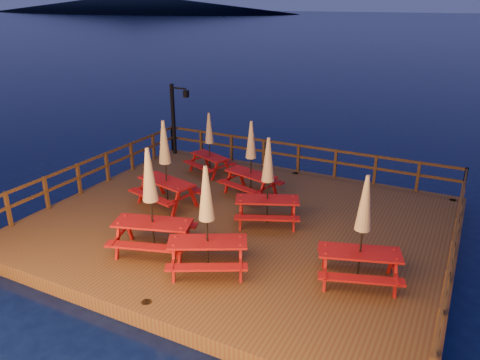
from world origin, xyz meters
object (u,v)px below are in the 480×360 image
Objects in this scene: picnic_table_1 at (209,142)px; picnic_table_2 at (268,180)px; lamp_post at (176,113)px; picnic_table_0 at (251,157)px.

picnic_table_2 is at bearing -16.86° from picnic_table_1.
lamp_post reaches higher than picnic_table_2.
lamp_post is 1.13× the size of picnic_table_2.
picnic_table_2 is (3.72, -2.95, 0.16)m from picnic_table_1.
lamp_post is 7.56m from picnic_table_2.
picnic_table_2 is (1.40, -1.77, 0.04)m from picnic_table_0.
picnic_table_1 is at bearing 117.78° from picnic_table_2.
picnic_table_0 reaches higher than picnic_table_1.
lamp_post is at bearing 120.94° from picnic_table_2.
lamp_post reaches higher than picnic_table_0.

